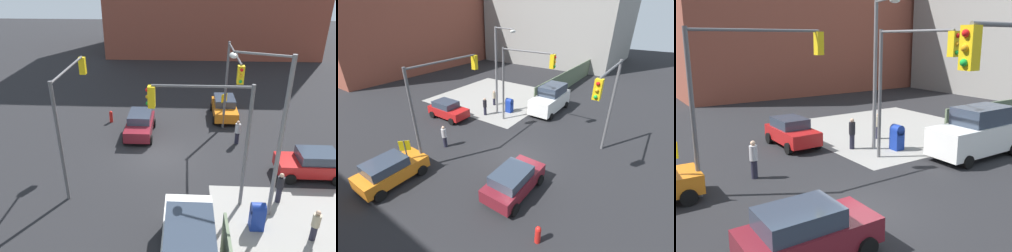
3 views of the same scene
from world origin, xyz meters
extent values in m
plane|color=black|center=(0.00, 0.00, 0.00)|extent=(120.00, 120.00, 0.00)
cube|color=gray|center=(9.00, 9.00, 0.01)|extent=(12.00, 12.00, 0.01)
cube|color=brown|center=(15.57, 34.00, 8.40)|extent=(32.00, 18.00, 16.79)
cylinder|color=brown|center=(29.90, 30.00, 9.97)|extent=(1.80, 1.80, 19.94)
cylinder|color=#59595B|center=(-4.50, 4.50, 3.25)|extent=(0.18, 0.18, 6.50)
cylinder|color=#59595B|center=(-1.76, 4.50, 6.38)|extent=(5.48, 0.12, 0.12)
cube|color=yellow|center=(0.98, 4.50, 5.85)|extent=(0.32, 0.36, 1.00)
sphere|color=red|center=(1.16, 4.50, 6.17)|extent=(0.18, 0.18, 0.18)
sphere|color=orange|center=(1.16, 4.50, 5.85)|extent=(0.18, 0.18, 0.18)
sphere|color=green|center=(1.16, 4.50, 5.53)|extent=(0.18, 0.18, 0.18)
cube|color=yellow|center=(-0.32, -4.50, 5.85)|extent=(0.32, 0.36, 1.00)
sphere|color=red|center=(-0.50, -4.50, 6.17)|extent=(0.18, 0.18, 0.18)
sphere|color=orange|center=(-0.50, -4.50, 5.85)|extent=(0.18, 0.18, 0.18)
sphere|color=green|center=(-0.50, -4.50, 5.53)|extent=(0.18, 0.18, 0.18)
cylinder|color=#59595B|center=(4.50, 4.50, 3.25)|extent=(0.18, 0.18, 6.50)
cylinder|color=#59595B|center=(4.50, 2.27, 6.38)|extent=(0.12, 4.47, 0.12)
cube|color=yellow|center=(4.50, 0.03, 5.85)|extent=(0.36, 0.32, 1.00)
sphere|color=red|center=(4.50, -0.15, 6.17)|extent=(0.18, 0.18, 0.18)
sphere|color=orange|center=(4.50, -0.15, 5.85)|extent=(0.18, 0.18, 0.18)
sphere|color=green|center=(4.50, -0.15, 5.53)|extent=(0.18, 0.18, 0.18)
cylinder|color=slate|center=(5.20, 5.80, 4.00)|extent=(0.20, 0.20, 8.00)
cylinder|color=slate|center=(4.82, 4.66, 7.90)|extent=(0.85, 2.31, 0.10)
ellipsoid|color=silver|center=(4.45, 3.52, 7.75)|extent=(0.56, 0.36, 0.24)
cube|color=navy|center=(6.20, 5.00, 0.57)|extent=(0.56, 0.64, 1.15)
cylinder|color=navy|center=(6.20, 5.00, 1.15)|extent=(0.56, 0.64, 0.56)
cube|color=maroon|center=(-2.96, -1.65, 0.70)|extent=(3.95, 1.80, 0.75)
cube|color=#2D3847|center=(-3.28, -1.65, 1.35)|extent=(2.21, 1.58, 0.55)
cylinder|color=black|center=(-1.62, -0.75, 0.32)|extent=(0.64, 0.22, 0.64)
cylinder|color=black|center=(-1.62, -2.55, 0.32)|extent=(0.64, 0.22, 0.64)
cylinder|color=black|center=(-4.31, -0.75, 0.32)|extent=(0.64, 0.22, 0.64)
cylinder|color=black|center=(-5.04, 5.66, 0.32)|extent=(0.64, 0.22, 0.64)
cylinder|color=black|center=(-5.04, 3.86, 0.32)|extent=(0.64, 0.22, 0.64)
cube|color=#B21919|center=(1.69, 8.88, 0.70)|extent=(1.80, 3.84, 0.75)
cube|color=#2D3847|center=(1.69, 9.19, 1.35)|extent=(1.58, 2.15, 0.55)
cylinder|color=black|center=(2.59, 7.58, 0.32)|extent=(0.22, 0.64, 0.64)
cylinder|color=black|center=(0.79, 7.58, 0.32)|extent=(0.22, 0.64, 0.64)
cylinder|color=black|center=(2.59, 10.19, 0.32)|extent=(0.22, 0.64, 0.64)
cylinder|color=black|center=(0.79, 10.19, 0.32)|extent=(0.22, 0.64, 0.64)
cube|color=white|center=(8.78, 1.80, 1.02)|extent=(5.40, 2.10, 1.40)
cube|color=#2D3847|center=(9.21, 1.80, 2.17)|extent=(3.02, 1.85, 0.90)
cylinder|color=black|center=(6.94, 0.75, 0.32)|extent=(0.64, 0.22, 0.64)
cylinder|color=black|center=(6.94, 2.85, 0.32)|extent=(0.64, 0.22, 0.64)
cylinder|color=black|center=(10.61, 2.85, 0.32)|extent=(0.64, 0.22, 0.64)
cylinder|color=#B2B2B7|center=(-2.00, 5.20, 1.17)|extent=(0.36, 0.36, 0.66)
sphere|color=tan|center=(-2.00, 5.20, 1.62)|extent=(0.23, 0.23, 0.23)
cylinder|color=#1E1E2D|center=(-2.00, 5.20, 0.42)|extent=(0.28, 0.28, 0.84)
cylinder|color=black|center=(4.20, 6.50, 1.19)|extent=(0.36, 0.36, 0.68)
sphere|color=tan|center=(4.20, 6.50, 1.65)|extent=(0.23, 0.23, 0.23)
cylinder|color=#1E1E2D|center=(4.20, 6.50, 0.43)|extent=(0.28, 0.28, 0.86)
cylinder|color=#9E937A|center=(6.80, 7.40, 1.10)|extent=(0.36, 0.36, 0.63)
sphere|color=tan|center=(6.80, 7.40, 1.52)|extent=(0.21, 0.21, 0.21)
cylinder|color=#1E1E2D|center=(6.80, 7.40, 0.40)|extent=(0.28, 0.28, 0.79)
camera|label=1|loc=(18.14, 1.48, 11.10)|focal=35.00mm
camera|label=2|loc=(-11.13, -6.84, 9.13)|focal=24.00mm
camera|label=3|loc=(-7.43, -10.03, 6.05)|focal=40.00mm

